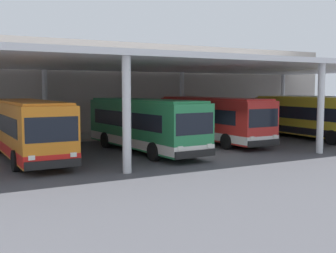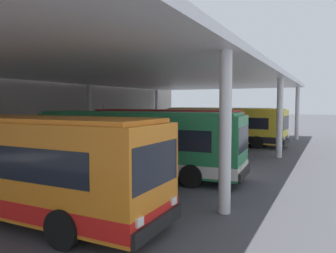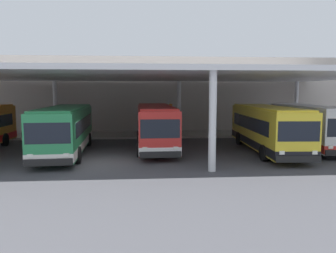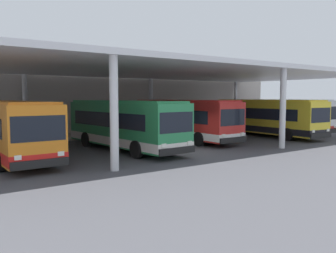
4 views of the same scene
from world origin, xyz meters
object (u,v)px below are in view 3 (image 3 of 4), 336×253
Objects in this scene: bus_far_bay at (267,128)px; bench_waiting at (36,129)px; bus_departing at (307,125)px; trash_bin at (61,129)px; banner_sign at (169,115)px; bus_second_bay at (65,129)px; bus_middle_bay at (155,126)px.

bus_far_bay is 5.91× the size of bench_waiting.
bus_departing is (3.71, 1.49, 0.00)m from bus_far_bay.
trash_bin reaches higher than bench_waiting.
bus_far_bay is 3.33× the size of banner_sign.
bus_departing is 21.65m from trash_bin.
bus_second_bay is 6.34m from bus_middle_bay.
bus_middle_bay is 0.99× the size of bus_far_bay.
bus_second_bay reaches higher than trash_bin.
bus_far_bay reaches higher than trash_bin.
trash_bin is (-8.77, 7.34, -0.98)m from bus_middle_bay.
banner_sign is at bearing 76.89° from bus_middle_bay.
banner_sign is at bearing 127.84° from bus_far_bay.
bus_far_bay is 10.86× the size of trash_bin.
bus_middle_bay is (6.13, 1.62, 0.00)m from bus_second_bay.
bus_departing is at bearing 21.97° from bus_far_bay.
trash_bin is 10.37m from banner_sign.
bus_middle_bay is at bearing -39.92° from trash_bin.
bench_waiting is (-4.90, 8.81, -0.99)m from bus_second_bay.
bus_middle_bay is 6.48m from banner_sign.
bus_departing is at bearing -1.51° from bus_middle_bay.
bus_far_bay is (7.76, -1.80, 0.00)m from bus_middle_bay.
banner_sign is (12.50, -0.88, 1.32)m from bench_waiting.
bench_waiting is at bearing 146.92° from bus_middle_bay.
bus_second_bay and bus_far_bay have the same top height.
bus_middle_bay is at bearing 14.85° from bus_second_bay.
bus_departing is at bearing -20.68° from trash_bin.
bus_middle_bay reaches higher than trash_bin.
banner_sign reaches higher than bus_second_bay.
bus_departing is 3.33× the size of banner_sign.
banner_sign is at bearing 146.54° from bus_departing.
bus_second_bay is 17.64m from bus_departing.
bus_departing is 11.99m from banner_sign.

